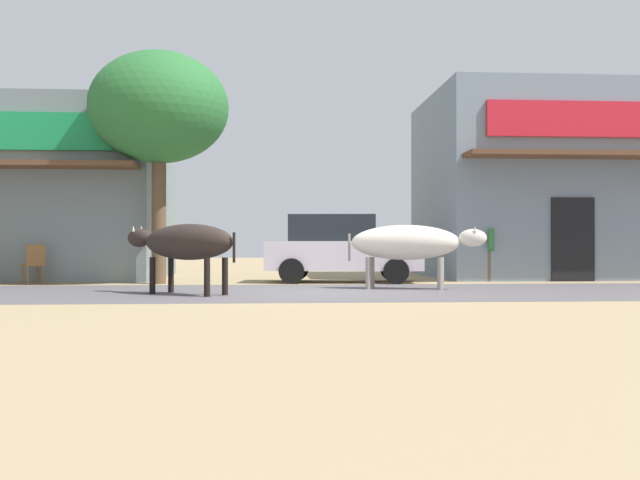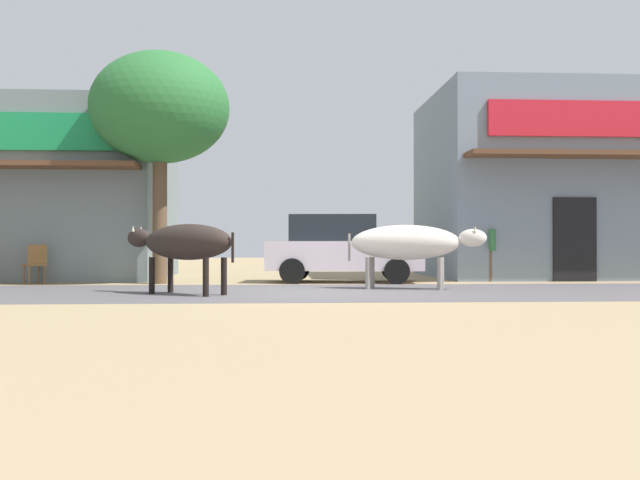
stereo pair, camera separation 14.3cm
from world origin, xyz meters
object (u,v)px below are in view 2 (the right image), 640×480
parked_hatchback_car (341,248)px  pedestrian_by_shop (489,246)px  roadside_tree (160,109)px  cow_near_brown (185,243)px  cow_far_dark (408,243)px  cafe_chair_near_tree (35,262)px

parked_hatchback_car → pedestrian_by_shop: bearing=2.5°
roadside_tree → pedestrian_by_shop: roadside_tree is taller
roadside_tree → cow_near_brown: size_ratio=2.31×
parked_hatchback_car → cow_near_brown: parked_hatchback_car is taller
cow_near_brown → pedestrian_by_shop: 8.30m
cow_far_dark → cafe_chair_near_tree: (-8.32, 2.51, -0.44)m
roadside_tree → parked_hatchback_car: size_ratio=1.39×
cow_near_brown → parked_hatchback_car: bearing=52.5°
cow_near_brown → cow_far_dark: bearing=17.5°
cow_near_brown → cow_far_dark: size_ratio=0.84×
roadside_tree → pedestrian_by_shop: size_ratio=3.61×
cow_far_dark → cafe_chair_near_tree: bearing=163.2°
cow_near_brown → cafe_chair_near_tree: (-3.92, 3.90, -0.43)m
cow_near_brown → pedestrian_by_shop: pedestrian_by_shop is taller
parked_hatchback_car → cafe_chair_near_tree: bearing=-177.0°
roadside_tree → cafe_chair_near_tree: 4.61m
pedestrian_by_shop → cafe_chair_near_tree: size_ratio=1.64×
cow_near_brown → pedestrian_by_shop: size_ratio=1.56×
cow_far_dark → cow_near_brown: bearing=-162.5°
roadside_tree → cafe_chair_near_tree: roadside_tree is taller
cow_far_dark → pedestrian_by_shop: (2.61, 3.05, -0.07)m
roadside_tree → cow_near_brown: roadside_tree is taller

